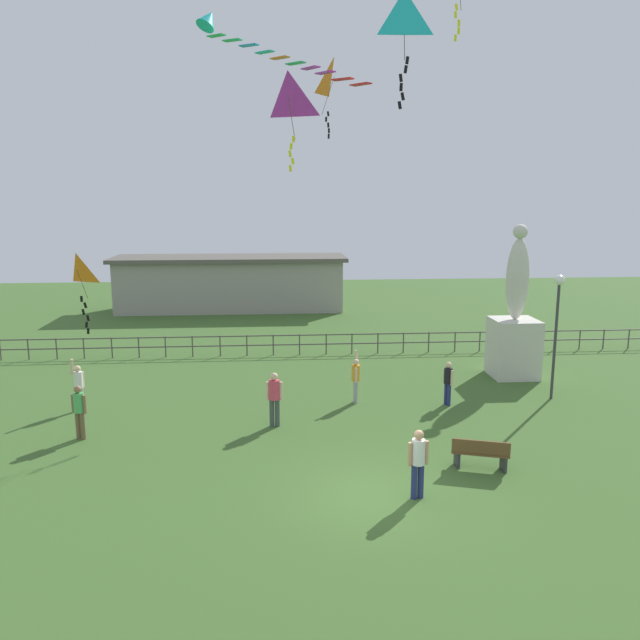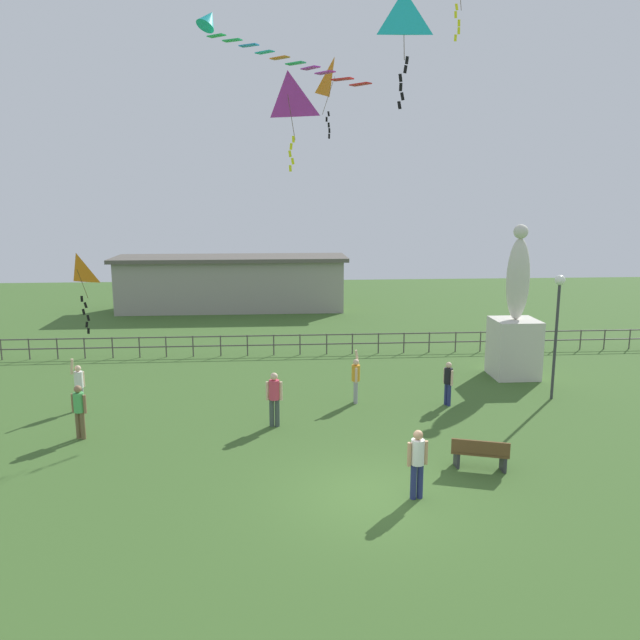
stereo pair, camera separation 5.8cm
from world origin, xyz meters
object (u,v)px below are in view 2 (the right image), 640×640
(person_4, at_px, (79,384))
(kite_2, at_px, (78,273))
(park_bench, at_px, (480,453))
(person_2, at_px, (356,377))
(streamer_kite, at_px, (221,26))
(kite_4, at_px, (334,79))
(person_3, at_px, (448,381))
(statue_monument, at_px, (515,330))
(kite_1, at_px, (404,19))
(person_5, at_px, (79,408))
(person_1, at_px, (417,459))
(kite_0, at_px, (288,97))
(person_0, at_px, (274,396))
(lamppost, at_px, (558,310))

(person_4, height_order, kite_2, kite_2)
(park_bench, bearing_deg, person_2, 114.13)
(streamer_kite, bearing_deg, park_bench, -38.47)
(kite_4, relative_size, streamer_kite, 0.62)
(person_3, bearing_deg, person_2, 170.82)
(statue_monument, height_order, kite_1, kite_1)
(person_4, xyz_separation_m, kite_4, (9.13, 5.60, 10.81))
(person_2, relative_size, person_5, 1.12)
(person_1, bearing_deg, kite_0, 115.02)
(person_1, bearing_deg, person_2, 94.26)
(person_0, bearing_deg, kite_2, 162.42)
(person_0, relative_size, kite_4, 0.56)
(person_2, relative_size, streamer_kite, 0.37)
(person_4, height_order, person_5, person_4)
(person_4, height_order, kite_0, kite_0)
(park_bench, bearing_deg, person_3, 83.79)
(statue_monument, relative_size, person_4, 3.31)
(person_3, relative_size, kite_1, 0.54)
(person_4, bearing_deg, person_0, -17.14)
(statue_monument, relative_size, kite_4, 1.95)
(lamppost, height_order, kite_1, kite_1)
(person_0, bearing_deg, kite_0, 61.13)
(park_bench, distance_m, person_0, 6.54)
(lamppost, relative_size, person_4, 2.43)
(person_1, bearing_deg, park_bench, 36.07)
(statue_monument, distance_m, kite_0, 12.80)
(statue_monument, relative_size, kite_0, 2.10)
(person_5, height_order, kite_0, kite_0)
(statue_monument, xyz_separation_m, person_3, (-3.59, -3.35, -1.01))
(person_1, bearing_deg, person_0, 123.47)
(kite_0, relative_size, kite_2, 1.07)
(lamppost, bearing_deg, person_2, 179.42)
(park_bench, height_order, streamer_kite, streamer_kite)
(park_bench, bearing_deg, person_1, -143.93)
(kite_0, bearing_deg, person_2, 26.06)
(statue_monument, height_order, person_1, statue_monument)
(streamer_kite, bearing_deg, lamppost, 1.08)
(kite_4, xyz_separation_m, streamer_kite, (-4.02, -5.81, 0.50))
(person_5, distance_m, kite_1, 14.05)
(person_4, relative_size, kite_0, 0.63)
(person_1, relative_size, person_3, 1.12)
(person_4, distance_m, person_5, 2.76)
(kite_0, relative_size, kite_4, 0.93)
(person_0, xyz_separation_m, person_1, (3.38, -5.11, -0.01))
(park_bench, height_order, kite_1, kite_1)
(person_2, relative_size, person_3, 1.20)
(kite_4, bearing_deg, kite_2, -147.71)
(person_4, height_order, kite_1, kite_1)
(kite_1, relative_size, kite_4, 0.93)
(person_3, relative_size, streamer_kite, 0.31)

